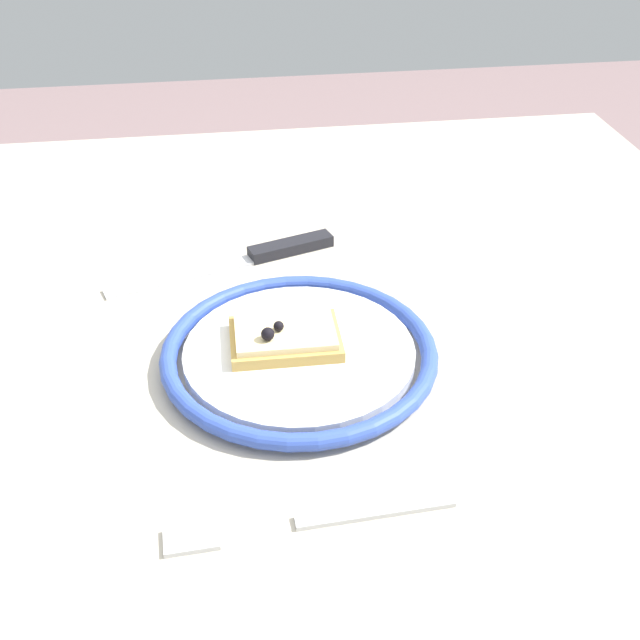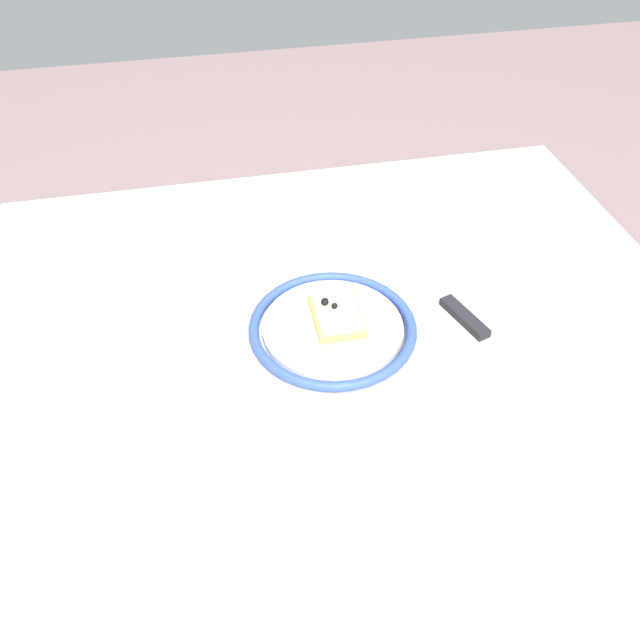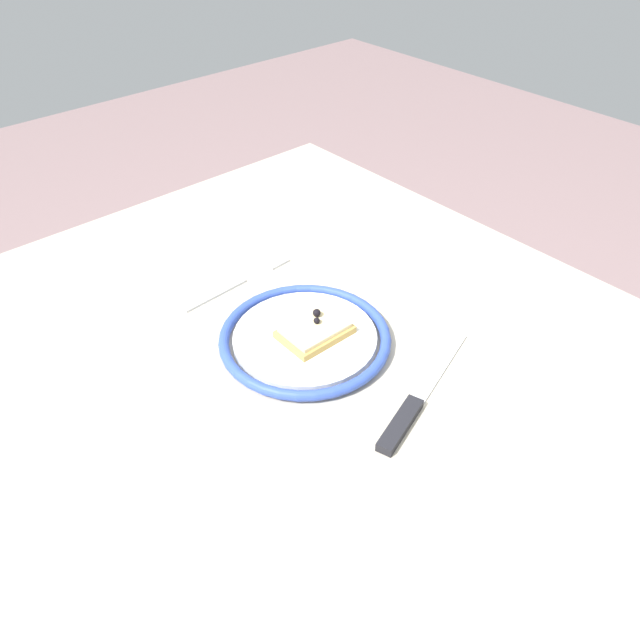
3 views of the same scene
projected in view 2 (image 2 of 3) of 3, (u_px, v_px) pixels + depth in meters
ground_plane at (339, 584)px, 1.37m from camera, size 6.00×6.00×0.00m
dining_table at (347, 386)px, 0.94m from camera, size 1.03×0.94×0.72m
plate at (333, 328)px, 0.89m from camera, size 0.23×0.23×0.02m
pizza_slice_near at (337, 315)px, 0.89m from camera, size 0.07×0.09×0.03m
knife at (450, 304)px, 0.94m from camera, size 0.09×0.23×0.01m
fork at (206, 344)px, 0.88m from camera, size 0.03×0.20×0.00m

